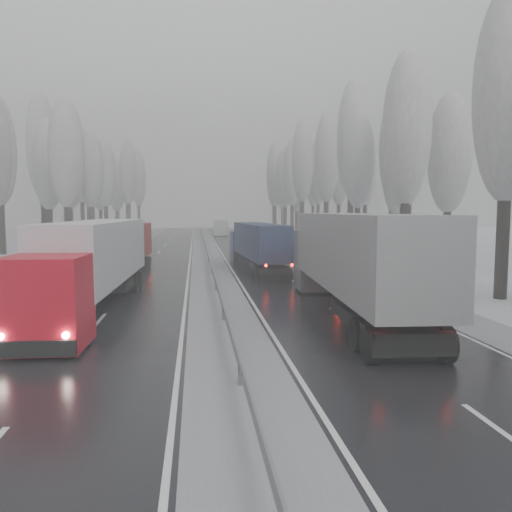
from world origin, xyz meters
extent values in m
plane|color=silver|center=(0.00, 0.00, 0.00)|extent=(260.00, 260.00, 0.00)
cube|color=black|center=(5.25, 30.00, 0.01)|extent=(7.50, 200.00, 0.03)
cube|color=black|center=(-5.25, 30.00, 0.01)|extent=(7.50, 200.00, 0.03)
cube|color=#919398|center=(0.00, 30.00, 0.02)|extent=(3.00, 200.00, 0.04)
cube|color=#919398|center=(10.20, 30.00, 0.02)|extent=(2.40, 200.00, 0.04)
cube|color=#919398|center=(-10.20, 30.00, 0.02)|extent=(2.40, 200.00, 0.04)
cube|color=slate|center=(0.00, 30.00, 0.60)|extent=(0.06, 200.00, 0.32)
cube|color=slate|center=(0.00, 28.00, 0.30)|extent=(0.12, 0.12, 0.60)
cube|color=slate|center=(0.00, 60.00, 0.30)|extent=(0.12, 0.12, 0.60)
cylinder|color=black|center=(15.04, 15.67, 2.80)|extent=(0.68, 0.68, 5.60)
ellipsoid|color=gray|center=(15.04, 15.67, 10.80)|extent=(3.60, 3.60, 11.45)
cylinder|color=black|center=(14.51, 27.03, 2.81)|extent=(0.68, 0.68, 5.62)
ellipsoid|color=gray|center=(14.51, 27.03, 10.84)|extent=(3.60, 3.60, 11.48)
cylinder|color=black|center=(20.02, 31.03, 2.47)|extent=(0.64, 0.64, 4.94)
ellipsoid|color=gray|center=(20.02, 31.03, 9.53)|extent=(3.60, 3.60, 10.09)
cylinder|color=black|center=(17.90, 35.17, 2.66)|extent=(0.66, 0.66, 5.32)
ellipsoid|color=gray|center=(17.90, 35.17, 10.27)|extent=(3.60, 3.60, 10.88)
cylinder|color=black|center=(20.12, 39.17, 3.16)|extent=(0.72, 0.72, 6.31)
ellipsoid|color=gray|center=(20.12, 39.17, 12.17)|extent=(3.60, 3.60, 12.90)
cylinder|color=black|center=(17.02, 45.60, 2.69)|extent=(0.67, 0.67, 5.38)
ellipsoid|color=gray|center=(17.02, 45.60, 10.37)|extent=(3.60, 3.60, 10.98)
cylinder|color=black|center=(23.31, 49.60, 2.30)|extent=(0.62, 0.62, 4.59)
ellipsoid|color=gray|center=(23.31, 49.60, 8.86)|extent=(3.60, 3.60, 9.39)
cylinder|color=black|center=(17.90, 51.02, 3.47)|extent=(0.76, 0.76, 6.95)
ellipsoid|color=gray|center=(17.90, 51.02, 13.40)|extent=(3.60, 3.60, 14.19)
cylinder|color=black|center=(24.81, 55.02, 3.30)|extent=(0.74, 0.74, 6.59)
ellipsoid|color=gray|center=(24.81, 55.02, 12.71)|extent=(3.60, 3.60, 13.46)
cylinder|color=black|center=(17.56, 61.27, 3.18)|extent=(0.72, 0.72, 6.37)
ellipsoid|color=gray|center=(17.56, 61.27, 12.28)|extent=(3.60, 3.60, 13.01)
cylinder|color=black|center=(24.72, 65.27, 2.99)|extent=(0.70, 0.70, 5.97)
ellipsoid|color=gray|center=(24.72, 65.27, 11.52)|extent=(3.60, 3.60, 12.20)
cylinder|color=black|center=(16.34, 71.95, 3.33)|extent=(0.74, 0.74, 6.65)
ellipsoid|color=gray|center=(16.34, 71.95, 12.83)|extent=(3.60, 3.60, 13.59)
cylinder|color=black|center=(23.71, 75.95, 3.07)|extent=(0.71, 0.71, 6.14)
ellipsoid|color=gray|center=(23.71, 75.95, 11.84)|extent=(3.60, 3.60, 12.54)
cylinder|color=black|center=(16.56, 81.70, 3.03)|extent=(0.71, 0.71, 6.05)
ellipsoid|color=gray|center=(16.56, 81.70, 11.68)|extent=(3.60, 3.60, 12.37)
cylinder|color=black|center=(22.48, 85.70, 3.15)|extent=(0.72, 0.72, 6.30)
ellipsoid|color=gray|center=(22.48, 85.70, 12.15)|extent=(3.60, 3.60, 12.87)
cylinder|color=black|center=(16.63, 89.21, 2.94)|extent=(0.70, 0.70, 5.88)
ellipsoid|color=gray|center=(16.63, 89.21, 11.33)|extent=(3.60, 3.60, 12.00)
cylinder|color=black|center=(19.77, 93.21, 2.43)|extent=(0.64, 0.64, 4.86)
ellipsoid|color=gray|center=(19.77, 93.21, 9.37)|extent=(3.60, 3.60, 9.92)
cylinder|color=black|center=(15.73, 96.32, 2.99)|extent=(0.70, 0.70, 5.98)
ellipsoid|color=gray|center=(15.73, 96.32, 11.53)|extent=(3.60, 3.60, 12.21)
cylinder|color=black|center=(24.94, 100.32, 3.09)|extent=(0.71, 0.71, 6.19)
ellipsoid|color=gray|center=(24.94, 100.32, 11.93)|extent=(3.60, 3.60, 12.64)
cylinder|color=black|center=(17.04, 106.16, 3.43)|extent=(0.75, 0.75, 6.86)
ellipsoid|color=gray|center=(17.04, 106.16, 13.22)|extent=(3.60, 3.60, 14.01)
cylinder|color=black|center=(24.02, 110.16, 2.77)|extent=(0.68, 0.68, 5.55)
ellipsoid|color=gray|center=(24.02, 110.16, 10.70)|extent=(3.60, 3.60, 11.33)
cylinder|color=black|center=(18.73, 116.73, 3.05)|extent=(0.71, 0.71, 6.09)
ellipsoid|color=gray|center=(18.73, 116.73, 11.75)|extent=(3.60, 3.60, 12.45)
cylinder|color=black|center=(21.55, 120.73, 2.74)|extent=(0.67, 0.67, 5.49)
ellipsoid|color=gray|center=(21.55, 120.73, 10.58)|extent=(3.60, 3.60, 11.21)
cylinder|color=black|center=(-13.94, 43.73, 2.72)|extent=(0.67, 0.67, 5.44)
ellipsoid|color=gray|center=(-13.94, 43.73, 10.49)|extent=(3.60, 3.60, 11.11)
cylinder|color=black|center=(-21.85, 47.73, 2.86)|extent=(0.69, 0.69, 5.72)
cylinder|color=black|center=(-18.26, 52.71, 2.61)|extent=(0.66, 0.66, 5.23)
ellipsoid|color=gray|center=(-18.26, 52.71, 10.08)|extent=(3.60, 3.60, 10.68)
cylinder|color=black|center=(-20.05, 56.71, 3.30)|extent=(0.74, 0.74, 6.60)
ellipsoid|color=gray|center=(-20.05, 56.71, 12.74)|extent=(3.60, 3.60, 13.49)
cylinder|color=black|center=(-18.16, 62.35, 2.58)|extent=(0.65, 0.65, 5.16)
ellipsoid|color=gray|center=(-18.16, 62.35, 9.95)|extent=(3.60, 3.60, 10.54)
cylinder|color=black|center=(-19.54, 66.35, 2.90)|extent=(0.69, 0.69, 5.79)
ellipsoid|color=gray|center=(-19.54, 66.35, 11.18)|extent=(3.60, 3.60, 11.84)
cylinder|color=black|center=(-16.58, 69.11, 2.82)|extent=(0.68, 0.68, 5.64)
ellipsoid|color=gray|center=(-16.58, 69.11, 10.89)|extent=(3.60, 3.60, 11.53)
cylinder|color=black|center=(-21.42, 73.11, 3.28)|extent=(0.73, 0.73, 6.56)
ellipsoid|color=gray|center=(-21.42, 73.11, 12.65)|extent=(3.60, 3.60, 13.40)
cylinder|color=black|center=(-16.33, 79.19, 2.90)|extent=(0.69, 0.69, 5.79)
ellipsoid|color=gray|center=(-16.33, 79.19, 11.17)|extent=(3.60, 3.60, 11.84)
cylinder|color=black|center=(-21.09, 83.19, 3.32)|extent=(0.74, 0.74, 6.65)
ellipsoid|color=gray|center=(-21.09, 83.19, 12.82)|extent=(3.60, 3.60, 13.58)
cylinder|color=black|center=(-18.93, 88.54, 2.56)|extent=(0.65, 0.65, 5.12)
ellipsoid|color=gray|center=(-18.93, 88.54, 9.88)|extent=(3.60, 3.60, 10.46)
cylinder|color=black|center=(-21.82, 92.54, 2.92)|extent=(0.69, 0.69, 5.84)
ellipsoid|color=gray|center=(-21.82, 92.54, 11.26)|extent=(3.60, 3.60, 11.92)
cylinder|color=black|center=(-15.07, 99.33, 3.34)|extent=(0.74, 0.74, 6.67)
ellipsoid|color=gray|center=(-15.07, 99.33, 12.87)|extent=(3.60, 3.60, 13.63)
cylinder|color=black|center=(-24.20, 103.33, 3.15)|extent=(0.72, 0.72, 6.31)
ellipsoid|color=gray|center=(-24.20, 103.33, 12.16)|extent=(3.60, 3.60, 12.88)
cylinder|color=black|center=(-14.05, 108.72, 3.14)|extent=(0.72, 0.72, 6.29)
ellipsoid|color=gray|center=(-14.05, 108.72, 12.12)|extent=(3.60, 3.60, 12.84)
cylinder|color=black|center=(-19.66, 112.72, 2.43)|extent=(0.64, 0.64, 4.86)
ellipsoid|color=gray|center=(-19.66, 112.72, 9.36)|extent=(3.60, 3.60, 9.92)
cylinder|color=black|center=(-17.56, 115.31, 3.31)|extent=(0.74, 0.74, 6.63)
ellipsoid|color=gray|center=(-17.56, 115.31, 12.78)|extent=(3.60, 3.60, 13.54)
cylinder|color=black|center=(-20.33, 119.31, 2.89)|extent=(0.69, 0.69, 5.79)
ellipsoid|color=gray|center=(-20.33, 119.31, 11.16)|extent=(3.60, 3.60, 11.82)
cube|color=#515156|center=(6.12, 19.93, 1.84)|extent=(2.94, 3.05, 3.34)
cube|color=black|center=(6.19, 21.32, 2.62)|extent=(2.56, 0.25, 1.11)
cube|color=black|center=(6.20, 21.43, 0.50)|extent=(2.79, 0.32, 0.56)
cube|color=slate|center=(5.64, 11.26, 3.01)|extent=(3.64, 14.61, 3.12)
cube|color=black|center=(5.23, 3.98, 0.61)|extent=(2.56, 0.28, 0.50)
cube|color=black|center=(5.41, 7.26, 0.84)|extent=(2.79, 6.25, 0.50)
cube|color=black|center=(5.27, 4.59, 0.39)|extent=(2.56, 0.21, 0.67)
cylinder|color=black|center=(4.90, 19.11, 0.58)|extent=(0.45, 1.18, 1.16)
cylinder|color=black|center=(7.24, 18.98, 0.58)|extent=(0.45, 1.18, 1.16)
cylinder|color=black|center=(4.22, 6.88, 0.58)|extent=(0.45, 1.18, 1.16)
cylinder|color=black|center=(6.56, 6.75, 0.58)|extent=(0.45, 1.18, 1.16)
cylinder|color=black|center=(4.14, 5.43, 0.58)|extent=(0.45, 1.18, 1.16)
cylinder|color=black|center=(6.48, 5.30, 0.58)|extent=(0.45, 1.18, 1.16)
sphere|color=#FF0C05|center=(4.17, 3.96, 1.50)|extent=(0.22, 0.22, 0.22)
sphere|color=#FF0C05|center=(6.28, 3.84, 1.50)|extent=(0.22, 0.22, 0.22)
sphere|color=white|center=(5.15, 21.53, 0.95)|extent=(0.25, 0.25, 0.25)
sphere|color=white|center=(7.26, 21.41, 0.95)|extent=(0.25, 0.25, 0.25)
cube|color=#1F214F|center=(3.28, 36.07, 1.49)|extent=(2.40, 2.48, 2.71)
cube|color=black|center=(3.21, 37.19, 2.12)|extent=(2.08, 0.22, 0.90)
cube|color=black|center=(3.21, 37.28, 0.41)|extent=(2.26, 0.28, 0.45)
cube|color=black|center=(3.72, 29.04, 2.44)|extent=(3.03, 11.86, 2.53)
cube|color=black|center=(4.09, 23.14, 0.50)|extent=(2.08, 0.24, 0.41)
cube|color=black|center=(3.92, 25.79, 0.68)|extent=(2.29, 5.08, 0.41)
cube|color=black|center=(4.06, 23.63, 0.32)|extent=(2.08, 0.18, 0.54)
cylinder|color=black|center=(2.38, 35.29, 0.47)|extent=(0.37, 0.96, 0.94)
cylinder|color=black|center=(4.27, 35.40, 0.47)|extent=(0.37, 0.96, 0.94)
cylinder|color=black|center=(3.00, 25.38, 0.47)|extent=(0.37, 0.96, 0.94)
cylinder|color=black|center=(4.89, 25.49, 0.47)|extent=(0.37, 0.96, 0.94)
cylinder|color=black|center=(3.07, 24.20, 0.47)|extent=(0.37, 0.96, 0.94)
cylinder|color=black|center=(4.96, 24.32, 0.47)|extent=(0.37, 0.96, 0.94)
sphere|color=#FF0C05|center=(3.24, 23.02, 1.22)|extent=(0.18, 0.18, 0.18)
sphere|color=#FF0C05|center=(4.95, 23.13, 1.22)|extent=(0.18, 0.18, 0.18)
sphere|color=white|center=(2.35, 37.26, 0.77)|extent=(0.20, 0.20, 0.20)
sphere|color=white|center=(4.06, 37.36, 0.77)|extent=(0.20, 0.20, 0.20)
cube|color=beige|center=(8.94, 30.06, 1.47)|extent=(2.51, 2.58, 2.68)
cube|color=black|center=(9.09, 31.17, 2.10)|extent=(2.05, 0.35, 0.89)
cube|color=black|center=(9.10, 31.25, 0.40)|extent=(2.23, 0.41, 0.45)
cube|color=beige|center=(8.06, 23.16, 2.41)|extent=(3.72, 11.79, 2.50)
cube|color=black|center=(7.33, 17.36, 0.49)|extent=(2.05, 0.37, 0.40)
cube|color=black|center=(7.66, 19.97, 0.67)|extent=(2.57, 5.12, 0.40)
cube|color=black|center=(7.39, 17.84, 0.31)|extent=(2.04, 0.31, 0.54)
cylinder|color=black|center=(7.92, 29.47, 0.46)|extent=(0.43, 0.96, 0.93)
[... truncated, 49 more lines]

